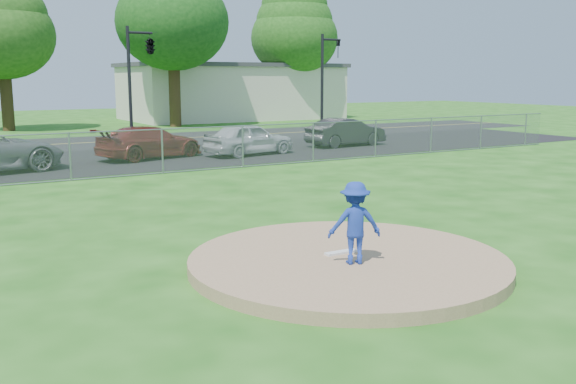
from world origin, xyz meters
name	(u,v)px	position (x,y,z in m)	size (l,w,h in m)	color
ground	(154,185)	(0.00, 10.00, 0.00)	(120.00, 120.00, 0.00)	#1A5412
pitchers_mound	(348,262)	(0.00, 0.00, 0.10)	(5.40, 5.40, 0.20)	#997553
pitching_rubber	(341,252)	(0.00, 0.20, 0.22)	(0.60, 0.15, 0.04)	white
chain_link_fence	(133,153)	(0.00, 12.00, 0.75)	(40.00, 0.06, 1.50)	gray
parking_lot	(99,161)	(0.00, 16.50, 0.01)	(50.00, 8.00, 0.01)	black
street	(60,144)	(0.00, 24.00, 0.00)	(60.00, 7.00, 0.01)	black
commercial_building	(232,91)	(16.00, 38.00, 2.16)	(16.40, 9.40, 4.30)	beige
tree_center	(1,22)	(-1.00, 34.00, 6.47)	(6.16, 6.16, 9.84)	#332412
tree_right	(172,8)	(9.00, 32.00, 7.65)	(7.28, 7.28, 11.63)	#362513
tree_far_right	(294,27)	(20.00, 35.00, 7.06)	(6.72, 6.72, 10.74)	#331F12
traffic_signal_center	(148,48)	(3.97, 22.00, 4.61)	(1.42, 2.48, 5.60)	black
traffic_signal_right	(326,75)	(14.24, 22.00, 3.36)	(1.28, 0.20, 5.60)	black
pitcher	(355,223)	(-0.15, -0.38, 0.87)	(0.87, 0.50, 1.34)	#1C369D
parked_car_darkred	(150,142)	(2.00, 16.27, 0.65)	(1.80, 4.43, 1.29)	maroon
parked_car_pearl	(249,139)	(5.95, 15.32, 0.68)	(1.58, 3.93, 1.34)	silver
parked_car_charcoal	(346,132)	(11.54, 16.19, 0.66)	(1.38, 3.95, 1.30)	black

